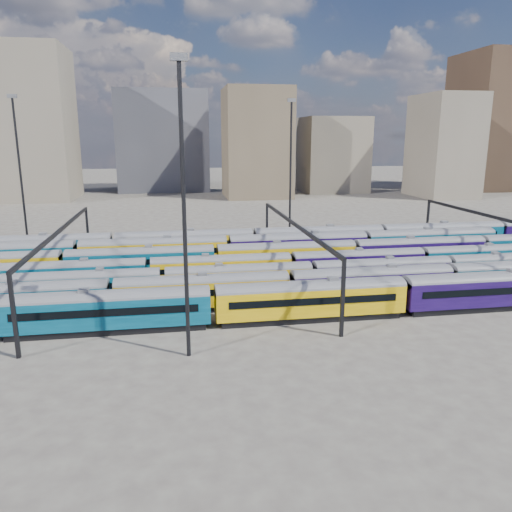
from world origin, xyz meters
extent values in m
plane|color=#443E3A|center=(0.00, 0.00, 0.00)|extent=(500.00, 500.00, 0.00)
cube|color=black|center=(-12.76, -15.00, 0.36)|extent=(19.36, 2.51, 0.71)
cube|color=#053B52|center=(-12.76, -15.00, 2.19)|extent=(20.38, 2.95, 2.95)
cylinder|color=#4C4C51|center=(-12.76, -15.00, 3.67)|extent=(20.38, 2.95, 2.95)
cube|color=black|center=(-12.76, -16.50, 2.54)|extent=(17.93, 0.06, 0.76)
cube|color=black|center=(-12.76, -13.50, 2.54)|extent=(17.93, 0.06, 0.76)
cube|color=slate|center=(-12.76, -15.00, 4.45)|extent=(1.02, 0.92, 0.36)
cube|color=black|center=(8.22, -15.00, 0.36)|extent=(19.36, 2.51, 0.71)
cube|color=#BC9007|center=(8.22, -15.00, 2.19)|extent=(20.38, 2.95, 2.95)
cylinder|color=#4C4C51|center=(8.22, -15.00, 3.67)|extent=(20.38, 2.95, 2.95)
cube|color=black|center=(8.22, -16.50, 2.54)|extent=(17.93, 0.06, 0.76)
cube|color=black|center=(8.22, -13.50, 2.54)|extent=(17.93, 0.06, 0.76)
cube|color=slate|center=(8.22, -15.00, 4.45)|extent=(1.02, 0.92, 0.36)
cube|color=black|center=(29.19, -15.00, 0.36)|extent=(19.36, 2.51, 0.71)
cube|color=#150737|center=(29.19, -15.00, 2.19)|extent=(20.38, 2.95, 2.95)
cylinder|color=#4C4C51|center=(29.19, -15.00, 3.67)|extent=(20.38, 2.95, 2.95)
cube|color=black|center=(29.19, -16.50, 2.54)|extent=(17.93, 0.06, 0.76)
cube|color=black|center=(29.19, -13.50, 2.54)|extent=(17.93, 0.06, 0.76)
cube|color=slate|center=(29.19, -15.00, 4.45)|extent=(1.02, 0.92, 0.36)
cube|color=black|center=(-22.96, -10.00, 0.34)|extent=(18.44, 2.39, 0.68)
cube|color=#053B52|center=(-22.96, -10.00, 2.09)|extent=(19.41, 2.81, 2.81)
cylinder|color=#4C4C51|center=(-22.96, -10.00, 3.49)|extent=(19.41, 2.81, 2.81)
cube|color=black|center=(-22.96, -11.43, 2.42)|extent=(17.08, 0.06, 0.73)
cube|color=black|center=(-22.96, -8.57, 2.42)|extent=(17.08, 0.06, 0.73)
cube|color=slate|center=(-22.96, -10.00, 4.24)|extent=(0.97, 0.87, 0.34)
cube|color=black|center=(-2.94, -10.00, 0.34)|extent=(18.44, 2.39, 0.68)
cube|color=#BC9007|center=(-2.94, -10.00, 2.09)|extent=(19.41, 2.81, 2.81)
cylinder|color=#4C4C51|center=(-2.94, -10.00, 3.49)|extent=(19.41, 2.81, 2.81)
cube|color=black|center=(-2.94, -11.43, 2.42)|extent=(17.08, 0.06, 0.73)
cube|color=black|center=(-2.94, -8.57, 2.42)|extent=(17.08, 0.06, 0.73)
cube|color=slate|center=(-2.94, -10.00, 4.24)|extent=(0.97, 0.87, 0.34)
cube|color=black|center=(17.07, -10.00, 0.34)|extent=(18.44, 2.39, 0.68)
cube|color=#150737|center=(17.07, -10.00, 2.09)|extent=(19.41, 2.81, 2.81)
cylinder|color=#4C4C51|center=(17.07, -10.00, 3.49)|extent=(19.41, 2.81, 2.81)
cube|color=black|center=(17.07, -11.43, 2.42)|extent=(17.08, 0.06, 0.73)
cube|color=black|center=(17.07, -8.57, 2.42)|extent=(17.08, 0.06, 0.73)
cube|color=slate|center=(17.07, -10.00, 4.24)|extent=(0.97, 0.87, 0.34)
cube|color=black|center=(-16.85, -5.00, 0.32)|extent=(17.18, 2.23, 0.63)
cube|color=#053B52|center=(-16.85, -5.00, 1.94)|extent=(18.08, 2.62, 2.62)
cylinder|color=#4C4C51|center=(-16.85, -5.00, 3.25)|extent=(18.08, 2.62, 2.62)
cube|color=black|center=(-16.85, -6.33, 2.26)|extent=(15.91, 0.06, 0.68)
cube|color=black|center=(-16.85, -3.67, 2.26)|extent=(15.91, 0.06, 0.68)
cube|color=slate|center=(-16.85, -5.00, 3.95)|extent=(0.90, 0.81, 0.32)
cube|color=black|center=(1.83, -5.00, 0.32)|extent=(17.18, 2.23, 0.63)
cube|color=#BC9007|center=(1.83, -5.00, 1.94)|extent=(18.08, 2.62, 2.62)
cylinder|color=#4C4C51|center=(1.83, -5.00, 3.25)|extent=(18.08, 2.62, 2.62)
cube|color=black|center=(1.83, -6.33, 2.26)|extent=(15.91, 0.06, 0.68)
cube|color=black|center=(1.83, -3.67, 2.26)|extent=(15.91, 0.06, 0.68)
cube|color=slate|center=(1.83, -5.00, 3.95)|extent=(0.90, 0.81, 0.32)
cube|color=black|center=(20.51, -5.00, 0.32)|extent=(17.18, 2.23, 0.63)
cube|color=#150737|center=(20.51, -5.00, 1.94)|extent=(18.08, 2.62, 2.62)
cylinder|color=#4C4C51|center=(20.51, -5.00, 3.25)|extent=(18.08, 2.62, 2.62)
cube|color=black|center=(20.51, -6.33, 2.26)|extent=(15.91, 0.06, 0.68)
cube|color=black|center=(20.51, -3.67, 2.26)|extent=(15.91, 0.06, 0.68)
cube|color=slate|center=(20.51, -5.00, 3.95)|extent=(0.90, 0.81, 0.32)
cube|color=black|center=(39.20, -5.00, 0.32)|extent=(17.18, 2.23, 0.63)
cube|color=#053B52|center=(39.20, -5.00, 1.94)|extent=(18.08, 2.62, 2.62)
cylinder|color=#4C4C51|center=(39.20, -5.00, 3.25)|extent=(18.08, 2.62, 2.62)
cube|color=black|center=(39.20, -3.67, 2.26)|extent=(15.91, 0.06, 0.68)
cube|color=black|center=(-18.95, 0.00, 0.32)|extent=(17.54, 2.28, 0.65)
cube|color=#053B52|center=(-18.95, 0.00, 1.98)|extent=(18.46, 2.68, 2.68)
cylinder|color=#4C4C51|center=(-18.95, 0.00, 3.32)|extent=(18.46, 2.68, 2.68)
cube|color=black|center=(-18.95, -1.36, 2.31)|extent=(16.24, 0.06, 0.69)
cube|color=black|center=(-18.95, 1.36, 2.31)|extent=(16.24, 0.06, 0.69)
cube|color=slate|center=(-18.95, 0.00, 4.04)|extent=(0.92, 0.83, 0.32)
cube|color=black|center=(0.11, 0.00, 0.32)|extent=(17.54, 2.28, 0.65)
cube|color=#BC9007|center=(0.11, 0.00, 1.98)|extent=(18.46, 2.68, 2.68)
cylinder|color=#4C4C51|center=(0.11, 0.00, 3.32)|extent=(18.46, 2.68, 2.68)
cube|color=black|center=(0.11, -1.36, 2.31)|extent=(16.24, 0.06, 0.69)
cube|color=black|center=(0.11, 1.36, 2.31)|extent=(16.24, 0.06, 0.69)
cube|color=slate|center=(0.11, 0.00, 4.04)|extent=(0.92, 0.83, 0.32)
cube|color=black|center=(19.17, 0.00, 0.32)|extent=(17.54, 2.28, 0.65)
cube|color=#150737|center=(19.17, 0.00, 1.98)|extent=(18.46, 2.68, 2.68)
cylinder|color=#4C4C51|center=(19.17, 0.00, 3.32)|extent=(18.46, 2.68, 2.68)
cube|color=black|center=(19.17, -1.36, 2.31)|extent=(16.24, 0.06, 0.69)
cube|color=black|center=(19.17, 1.36, 2.31)|extent=(16.24, 0.06, 0.69)
cube|color=slate|center=(19.17, 0.00, 4.04)|extent=(0.92, 0.83, 0.32)
cube|color=black|center=(38.23, 0.00, 0.32)|extent=(17.54, 2.28, 0.65)
cube|color=#053B52|center=(38.23, 0.00, 1.98)|extent=(18.46, 2.68, 2.68)
cylinder|color=#4C4C51|center=(38.23, 0.00, 3.32)|extent=(18.46, 2.68, 2.68)
cube|color=black|center=(38.23, -1.36, 2.31)|extent=(16.24, 0.06, 0.69)
cube|color=black|center=(38.23, 1.36, 2.31)|extent=(16.24, 0.06, 0.69)
cube|color=slate|center=(38.23, 0.00, 4.04)|extent=(0.92, 0.83, 0.32)
cube|color=black|center=(-10.61, 5.00, 0.35)|extent=(19.11, 2.48, 0.70)
cube|color=#053B52|center=(-10.61, 5.00, 2.16)|extent=(20.11, 2.92, 2.92)
cylinder|color=#4C4C51|center=(-10.61, 5.00, 3.62)|extent=(20.11, 2.92, 2.92)
cube|color=black|center=(-10.61, 3.52, 2.51)|extent=(17.70, 0.06, 0.75)
cube|color=black|center=(-10.61, 6.48, 2.51)|extent=(17.70, 0.06, 0.75)
cube|color=slate|center=(-10.61, 5.00, 4.40)|extent=(1.01, 0.91, 0.35)
cube|color=black|center=(10.11, 5.00, 0.35)|extent=(19.11, 2.48, 0.70)
cube|color=#BC9007|center=(10.11, 5.00, 2.16)|extent=(20.11, 2.92, 2.92)
cylinder|color=#4C4C51|center=(10.11, 5.00, 3.62)|extent=(20.11, 2.92, 2.92)
cube|color=black|center=(10.11, 3.52, 2.51)|extent=(17.70, 0.06, 0.75)
cube|color=black|center=(10.11, 6.48, 2.51)|extent=(17.70, 0.06, 0.75)
cube|color=slate|center=(10.11, 5.00, 4.40)|extent=(1.01, 0.91, 0.35)
cube|color=black|center=(30.82, 5.00, 0.35)|extent=(19.11, 2.48, 0.70)
cube|color=#150737|center=(30.82, 5.00, 2.16)|extent=(20.11, 2.92, 2.92)
cylinder|color=#4C4C51|center=(30.82, 5.00, 3.62)|extent=(20.11, 2.92, 2.92)
cube|color=black|center=(30.82, 3.52, 2.51)|extent=(17.70, 0.06, 0.75)
cube|color=black|center=(30.82, 6.48, 2.51)|extent=(17.70, 0.06, 0.75)
cube|color=slate|center=(30.82, 5.00, 4.40)|extent=(1.01, 0.91, 0.35)
cube|color=black|center=(-31.01, 11.58, 2.68)|extent=(18.88, 0.06, 0.80)
cube|color=black|center=(-8.96, 10.00, 0.38)|extent=(20.38, 2.64, 0.75)
cube|color=#BC9007|center=(-8.96, 10.00, 2.31)|extent=(21.45, 3.11, 3.11)
cylinder|color=#4C4C51|center=(-8.96, 10.00, 3.86)|extent=(21.45, 3.11, 3.11)
cube|color=black|center=(-8.96, 8.42, 2.68)|extent=(18.88, 0.06, 0.80)
cube|color=black|center=(-8.96, 11.58, 2.68)|extent=(18.88, 0.06, 0.80)
cube|color=slate|center=(-8.96, 10.00, 4.69)|extent=(1.07, 0.97, 0.38)
cube|color=black|center=(13.09, 10.00, 0.38)|extent=(20.38, 2.64, 0.75)
cube|color=#150737|center=(13.09, 10.00, 2.31)|extent=(21.45, 3.11, 3.11)
cylinder|color=#4C4C51|center=(13.09, 10.00, 3.86)|extent=(21.45, 3.11, 3.11)
cube|color=black|center=(13.09, 8.42, 2.68)|extent=(18.88, 0.06, 0.80)
cube|color=black|center=(13.09, 11.58, 2.68)|extent=(18.88, 0.06, 0.80)
cube|color=slate|center=(13.09, 10.00, 4.69)|extent=(1.07, 0.97, 0.38)
cube|color=black|center=(35.15, 10.00, 0.38)|extent=(20.38, 2.64, 0.75)
cube|color=#053B52|center=(35.15, 10.00, 2.31)|extent=(21.45, 3.11, 3.11)
cylinder|color=#4C4C51|center=(35.15, 10.00, 3.86)|extent=(21.45, 3.11, 3.11)
cube|color=black|center=(35.15, 8.42, 2.68)|extent=(18.88, 0.06, 0.80)
cube|color=black|center=(35.15, 11.58, 2.68)|extent=(18.88, 0.06, 0.80)
cube|color=slate|center=(35.15, 10.00, 4.69)|extent=(1.07, 0.97, 0.38)
cube|color=black|center=(-26.55, 15.00, 0.38)|extent=(20.54, 2.66, 0.76)
cube|color=#053B52|center=(-26.55, 15.00, 2.32)|extent=(21.62, 3.14, 3.14)
cylinder|color=#4C4C51|center=(-26.55, 15.00, 3.89)|extent=(21.62, 3.14, 3.14)
cube|color=black|center=(-26.55, 13.41, 2.70)|extent=(19.03, 0.06, 0.81)
cube|color=black|center=(-26.55, 16.59, 2.70)|extent=(19.03, 0.06, 0.81)
cube|color=slate|center=(-26.55, 15.00, 4.73)|extent=(1.08, 0.97, 0.38)
cube|color=black|center=(-4.33, 15.00, 0.38)|extent=(20.54, 2.66, 0.76)
cube|color=#BC9007|center=(-4.33, 15.00, 2.32)|extent=(21.62, 3.14, 3.14)
cylinder|color=#4C4C51|center=(-4.33, 15.00, 3.89)|extent=(21.62, 3.14, 3.14)
cube|color=black|center=(-4.33, 13.41, 2.70)|extent=(19.03, 0.06, 0.81)
cube|color=black|center=(-4.33, 16.59, 2.70)|extent=(19.03, 0.06, 0.81)
cube|color=slate|center=(-4.33, 15.00, 4.73)|extent=(1.08, 0.97, 0.38)
cube|color=black|center=(17.89, 15.00, 0.38)|extent=(20.54, 2.66, 0.76)
cube|color=#150737|center=(17.89, 15.00, 2.32)|extent=(21.62, 3.14, 3.14)
cylinder|color=#4C4C51|center=(17.89, 15.00, 3.89)|extent=(21.62, 3.14, 3.14)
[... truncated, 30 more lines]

